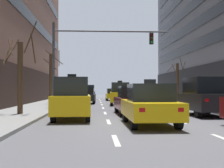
{
  "coord_description": "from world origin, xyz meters",
  "views": [
    {
      "loc": [
        -2.23,
        -11.9,
        1.5
      ],
      "look_at": [
        -0.26,
        24.56,
        2.09
      ],
      "focal_mm": 48.83,
      "sensor_mm": 36.0,
      "label": 1
    }
  ],
  "objects": [
    {
      "name": "street_tree_3",
      "position": [
        -6.38,
        5.07,
        2.31
      ],
      "size": [
        1.77,
        1.67,
        5.14
      ],
      "color": "#4C3823",
      "rests_on": "sidewalk_left"
    },
    {
      "name": "street_tree_2",
      "position": [
        -6.34,
        16.38,
        2.58
      ],
      "size": [
        1.76,
        2.04,
        4.87
      ],
      "color": "#4C3823",
      "rests_on": "sidewalk_left"
    },
    {
      "name": "taxi_driving_5",
      "position": [
        0.02,
        16.16,
        1.04
      ],
      "size": [
        1.98,
        4.38,
        2.26
      ],
      "color": "black",
      "rests_on": "ground"
    },
    {
      "name": "car_driving_6",
      "position": [
        -0.04,
        5.88,
        0.82
      ],
      "size": [
        2.01,
        4.52,
        1.67
      ],
      "color": "black",
      "rests_on": "ground"
    },
    {
      "name": "lane_stripe_l2_s5",
      "position": [
        1.64,
        7.0,
        0.0
      ],
      "size": [
        0.16,
        2.0,
        0.01
      ],
      "primitive_type": "cube",
      "color": "silver",
      "rests_on": "ground"
    },
    {
      "name": "lane_stripe_l1_s7",
      "position": [
        -1.64,
        17.0,
        0.0
      ],
      "size": [
        0.16,
        2.0,
        0.01
      ],
      "primitive_type": "cube",
      "color": "silver",
      "rests_on": "ground"
    },
    {
      "name": "street_tree_0",
      "position": [
        6.37,
        19.64,
        2.31
      ],
      "size": [
        1.86,
        1.85,
        4.65
      ],
      "color": "#4C3823",
      "rests_on": "sidewalk_right"
    },
    {
      "name": "lane_stripe_l1_s3",
      "position": [
        -1.64,
        -3.0,
        0.0
      ],
      "size": [
        0.16,
        2.0,
        0.01
      ],
      "primitive_type": "cube",
      "color": "silver",
      "rests_on": "ground"
    },
    {
      "name": "car_parked_2",
      "position": [
        3.86,
        5.01,
        1.07
      ],
      "size": [
        1.91,
        4.46,
        2.15
      ],
      "color": "black",
      "rests_on": "ground"
    },
    {
      "name": "lane_stripe_l1_s9",
      "position": [
        -1.64,
        27.0,
        0.0
      ],
      "size": [
        0.16,
        2.0,
        0.01
      ],
      "primitive_type": "cube",
      "color": "silver",
      "rests_on": "ground"
    },
    {
      "name": "lane_stripe_l1_s4",
      "position": [
        -1.64,
        2.0,
        0.0
      ],
      "size": [
        0.16,
        2.0,
        0.01
      ],
      "primitive_type": "cube",
      "color": "silver",
      "rests_on": "ground"
    },
    {
      "name": "lane_stripe_l2_s9",
      "position": [
        1.64,
        27.0,
        0.0
      ],
      "size": [
        0.16,
        2.0,
        0.01
      ],
      "primitive_type": "cube",
      "color": "silver",
      "rests_on": "ground"
    },
    {
      "name": "lane_stripe_l2_s7",
      "position": [
        1.64,
        17.0,
        0.0
      ],
      "size": [
        0.16,
        2.0,
        0.01
      ],
      "primitive_type": "cube",
      "color": "silver",
      "rests_on": "ground"
    },
    {
      "name": "lane_stripe_l1_s6",
      "position": [
        -1.64,
        12.0,
        0.0
      ],
      "size": [
        0.16,
        2.0,
        0.01
      ],
      "primitive_type": "cube",
      "color": "silver",
      "rests_on": "ground"
    },
    {
      "name": "ground_plane",
      "position": [
        0.0,
        0.0,
        0.0
      ],
      "size": [
        120.0,
        120.0,
        0.0
      ],
      "primitive_type": "plane",
      "color": "slate"
    },
    {
      "name": "taxi_driving_3",
      "position": [
        -3.39,
        3.12,
        1.02
      ],
      "size": [
        1.92,
        4.3,
        2.23
      ],
      "color": "black",
      "rests_on": "ground"
    },
    {
      "name": "taxi_driving_1",
      "position": [
        -0.02,
        0.54,
        0.84
      ],
      "size": [
        1.96,
        4.58,
        1.89
      ],
      "color": "black",
      "rests_on": "ground"
    },
    {
      "name": "car_driving_0",
      "position": [
        -3.16,
        19.12,
        0.79
      ],
      "size": [
        1.91,
        4.33,
        1.6
      ],
      "color": "black",
      "rests_on": "ground"
    },
    {
      "name": "lane_stripe_l2_s8",
      "position": [
        1.64,
        22.0,
        0.0
      ],
      "size": [
        0.16,
        2.0,
        0.01
      ],
      "primitive_type": "cube",
      "color": "silver",
      "rests_on": "ground"
    },
    {
      "name": "lane_stripe_l2_s4",
      "position": [
        1.64,
        2.0,
        0.0
      ],
      "size": [
        0.16,
        2.0,
        0.01
      ],
      "primitive_type": "cube",
      "color": "silver",
      "rests_on": "ground"
    },
    {
      "name": "lane_stripe_l1_s10",
      "position": [
        -1.64,
        32.0,
        0.0
      ],
      "size": [
        0.16,
        2.0,
        0.01
      ],
      "primitive_type": "cube",
      "color": "silver",
      "rests_on": "ground"
    },
    {
      "name": "lane_stripe_l2_s6",
      "position": [
        1.64,
        12.0,
        0.0
      ],
      "size": [
        0.16,
        2.0,
        0.01
      ],
      "primitive_type": "cube",
      "color": "silver",
      "rests_on": "ground"
    },
    {
      "name": "lane_stripe_l2_s10",
      "position": [
        1.64,
        32.0,
        0.0
      ],
      "size": [
        0.16,
        2.0,
        0.01
      ],
      "primitive_type": "cube",
      "color": "silver",
      "rests_on": "ground"
    },
    {
      "name": "lane_stripe_l1_s5",
      "position": [
        -1.64,
        7.0,
        0.0
      ],
      "size": [
        0.16,
        2.0,
        0.01
      ],
      "primitive_type": "cube",
      "color": "silver",
      "rests_on": "ground"
    },
    {
      "name": "taxi_driving_4",
      "position": [
        -0.01,
        27.49,
        0.77
      ],
      "size": [
        1.78,
        4.16,
        1.72
      ],
      "color": "black",
      "rests_on": "ground"
    },
    {
      "name": "car_driving_2",
      "position": [
        -3.18,
        29.07,
        1.01
      ],
      "size": [
        1.8,
        4.21,
        2.03
      ],
      "color": "black",
      "rests_on": "ground"
    },
    {
      "name": "pedestrian_1",
      "position": [
        6.82,
        12.26,
        1.11
      ],
      "size": [
        0.31,
        0.5,
        1.68
      ],
      "color": "black",
      "rests_on": "sidewalk_right"
    },
    {
      "name": "lane_stripe_l1_s8",
      "position": [
        -1.64,
        22.0,
        0.0
      ],
      "size": [
        0.16,
        2.0,
        0.01
      ],
      "primitive_type": "cube",
      "color": "silver",
      "rests_on": "ground"
    },
    {
      "name": "traffic_signal_0",
      "position": [
        -2.7,
        10.57,
        4.4
      ],
      "size": [
        8.62,
        0.35,
        6.27
      ],
      "color": "#4C4C51",
      "rests_on": "sidewalk_left"
    },
    {
      "name": "pedestrian_0",
      "position": [
        6.46,
        16.85,
        1.0
      ],
      "size": [
        0.32,
        0.49,
        1.5
      ],
      "color": "#383D59",
      "rests_on": "sidewalk_right"
    }
  ]
}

